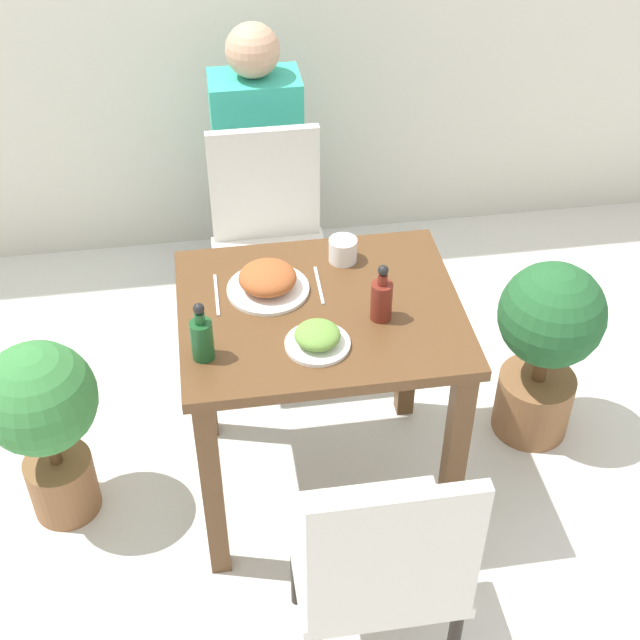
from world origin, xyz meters
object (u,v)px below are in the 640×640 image
Objects in this scene: chair_far at (270,241)px; condiment_bottle at (202,337)px; food_plate at (268,280)px; sauce_bottle at (382,298)px; potted_plant_right at (546,341)px; person_figure at (259,170)px; chair_near at (380,562)px; potted_plant_left at (44,416)px; drink_cup at (343,250)px; side_plate at (318,338)px.

condiment_bottle is at bearing -106.96° from chair_far.
sauce_bottle is at bearing -29.59° from food_plate.
person_figure is (-0.86, 0.97, 0.17)m from potted_plant_right.
potted_plant_left is at bearing -39.57° from chair_near.
condiment_bottle is at bearing -127.69° from food_plate.
potted_plant_right is at bearing -6.58° from drink_cup.
potted_plant_right is at bearing 2.42° from food_plate.
sauce_bottle is 0.15× the size of person_figure.
person_figure is (-0.24, 1.18, -0.25)m from sauce_bottle.
potted_plant_right is at bearing 20.26° from side_plate.
potted_plant_left is 1.63m from potted_plant_right.
person_figure is at bearing 86.32° from food_plate.
side_plate is (0.04, -0.87, 0.27)m from chair_far.
drink_cup is (0.14, 0.38, 0.01)m from side_plate.
food_plate is 0.35m from sauce_bottle.
drink_cup reaches higher than potted_plant_right.
food_plate is at bearing -93.68° from person_figure.
side_plate is at bearing -87.07° from chair_far.
chair_near is at bearing -86.40° from person_figure.
chair_near and chair_far have the same top height.
potted_plant_left is (-0.77, -0.68, -0.09)m from chair_far.
potted_plant_right is 0.60× the size of person_figure.
food_plate reaches higher than potted_plant_left.
chair_far reaches higher than side_plate.
chair_near is at bearing -85.25° from chair_far.
chair_far reaches higher than potted_plant_left.
chair_near is 0.61m from side_plate.
food_plate is 0.80m from potted_plant_left.
condiment_bottle reaches higher than side_plate.
chair_near reaches higher than potted_plant_left.
chair_near is 0.87m from food_plate.
person_figure reaches higher than condiment_bottle.
chair_near is at bearing -93.92° from drink_cup.
food_plate is 2.80× the size of drink_cup.
side_plate is 0.15× the size of person_figure.
chair_far is 0.96m from condiment_bottle.
chair_far is (-0.12, 1.41, 0.00)m from chair_near.
potted_plant_right is at bearing 18.57° from sauce_bottle.
condiment_bottle is 0.15× the size of person_figure.
food_plate is 0.35× the size of potted_plant_right.
chair_near is at bearing -77.46° from food_plate.
food_plate is 1.04m from person_figure.
food_plate is 1.34× the size of condiment_bottle.
food_plate is 1.34× the size of sauce_bottle.
food_plate is 0.28m from side_plate.
potted_plant_right is (0.75, 0.85, -0.11)m from chair_near.
chair_near is 3.75× the size of food_plate.
condiment_bottle reaches higher than potted_plant_left.
side_plate is 0.99× the size of sauce_bottle.
drink_cup is 0.48× the size of condiment_bottle.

